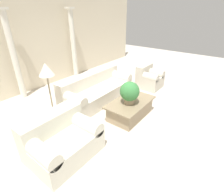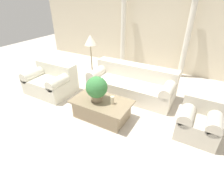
# 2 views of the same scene
# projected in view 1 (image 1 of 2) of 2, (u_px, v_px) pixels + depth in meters

# --- Properties ---
(ground_plane) EXTENTS (16.00, 16.00, 0.00)m
(ground_plane) POSITION_uv_depth(u_px,v_px,m) (116.00, 108.00, 4.94)
(ground_plane) COLOR beige
(wall_back) EXTENTS (10.00, 0.06, 3.20)m
(wall_back) POSITION_uv_depth(u_px,v_px,m) (44.00, 39.00, 5.85)
(wall_back) COLOR beige
(wall_back) RESTS_ON ground_plane
(sofa_long) EXTENTS (2.32, 0.96, 0.80)m
(sofa_long) POSITION_uv_depth(u_px,v_px,m) (96.00, 90.00, 5.26)
(sofa_long) COLOR beige
(sofa_long) RESTS_ON ground_plane
(loveseat) EXTENTS (1.26, 0.96, 0.80)m
(loveseat) POSITION_uv_depth(u_px,v_px,m) (61.00, 139.00, 3.27)
(loveseat) COLOR silver
(loveseat) RESTS_ON ground_plane
(coffee_table) EXTENTS (1.32, 0.77, 0.44)m
(coffee_table) POSITION_uv_depth(u_px,v_px,m) (130.00, 109.00, 4.49)
(coffee_table) COLOR #998466
(coffee_table) RESTS_ON ground_plane
(potted_plant) EXTENTS (0.47, 0.47, 0.56)m
(potted_plant) POSITION_uv_depth(u_px,v_px,m) (130.00, 92.00, 4.17)
(potted_plant) COLOR #937F60
(potted_plant) RESTS_ON coffee_table
(pillar_candle) EXTENTS (0.08, 0.08, 0.18)m
(pillar_candle) POSITION_uv_depth(u_px,v_px,m) (135.00, 94.00, 4.55)
(pillar_candle) COLOR beige
(pillar_candle) RESTS_ON coffee_table
(floor_lamp) EXTENTS (0.35, 0.35, 1.47)m
(floor_lamp) POSITION_uv_depth(u_px,v_px,m) (46.00, 73.00, 3.91)
(floor_lamp) COLOR gray
(floor_lamp) RESTS_ON ground_plane
(column_left) EXTENTS (0.24, 0.24, 2.56)m
(column_left) POSITION_uv_depth(u_px,v_px,m) (14.00, 56.00, 4.98)
(column_left) COLOR silver
(column_left) RESTS_ON ground_plane
(column_right) EXTENTS (0.24, 0.24, 2.56)m
(column_right) POSITION_uv_depth(u_px,v_px,m) (73.00, 44.00, 6.55)
(column_right) COLOR silver
(column_right) RESTS_ON ground_plane
(armchair) EXTENTS (0.76, 0.77, 0.77)m
(armchair) POSITION_uv_depth(u_px,v_px,m) (149.00, 78.00, 6.09)
(armchair) COLOR beige
(armchair) RESTS_ON ground_plane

